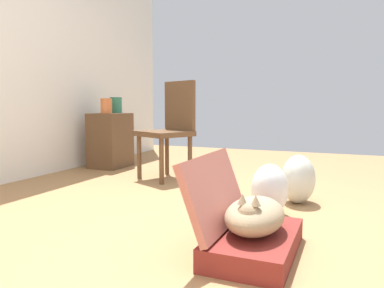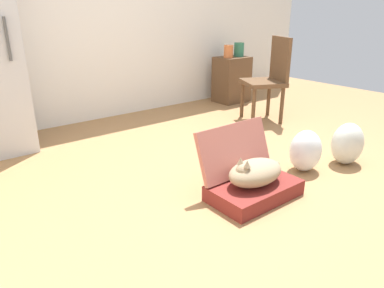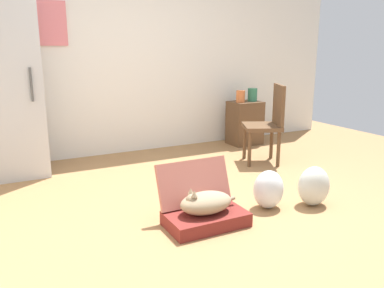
{
  "view_description": "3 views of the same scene",
  "coord_description": "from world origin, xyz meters",
  "px_view_note": "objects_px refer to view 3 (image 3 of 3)",
  "views": [
    {
      "loc": [
        -2.1,
        -0.74,
        0.74
      ],
      "look_at": [
        -0.23,
        0.06,
        0.52
      ],
      "focal_mm": 34.77,
      "sensor_mm": 36.0,
      "label": 1
    },
    {
      "loc": [
        -2.1,
        -1.84,
        1.26
      ],
      "look_at": [
        -0.44,
        0.27,
        0.25
      ],
      "focal_mm": 33.65,
      "sensor_mm": 36.0,
      "label": 2
    },
    {
      "loc": [
        -1.79,
        -2.88,
        1.39
      ],
      "look_at": [
        -0.21,
        0.19,
        0.55
      ],
      "focal_mm": 36.77,
      "sensor_mm": 36.0,
      "label": 3
    }
  ],
  "objects_px": {
    "side_table": "(245,123)",
    "vase_short": "(252,95)",
    "vase_tall": "(241,96)",
    "cat": "(205,202)",
    "plastic_bag_white": "(268,189)",
    "suitcase_base": "(206,219)",
    "chair": "(268,121)",
    "refrigerator": "(11,92)",
    "plastic_bag_clear": "(314,186)"
  },
  "relations": [
    {
      "from": "vase_tall",
      "to": "vase_short",
      "type": "xyz_separation_m",
      "value": [
        0.23,
        0.03,
        0.01
      ]
    },
    {
      "from": "refrigerator",
      "to": "side_table",
      "type": "bearing_deg",
      "value": 0.92
    },
    {
      "from": "suitcase_base",
      "to": "plastic_bag_white",
      "type": "relative_size",
      "value": 1.85
    },
    {
      "from": "cat",
      "to": "plastic_bag_clear",
      "type": "height_order",
      "value": "plastic_bag_clear"
    },
    {
      "from": "refrigerator",
      "to": "vase_tall",
      "type": "height_order",
      "value": "refrigerator"
    },
    {
      "from": "plastic_bag_white",
      "to": "vase_short",
      "type": "bearing_deg",
      "value": 57.98
    },
    {
      "from": "suitcase_base",
      "to": "refrigerator",
      "type": "relative_size",
      "value": 0.34
    },
    {
      "from": "plastic_bag_clear",
      "to": "refrigerator",
      "type": "relative_size",
      "value": 0.19
    },
    {
      "from": "plastic_bag_white",
      "to": "refrigerator",
      "type": "xyz_separation_m",
      "value": [
        -1.91,
        2.07,
        0.76
      ]
    },
    {
      "from": "cat",
      "to": "chair",
      "type": "height_order",
      "value": "chair"
    },
    {
      "from": "suitcase_base",
      "to": "chair",
      "type": "distance_m",
      "value": 2.05
    },
    {
      "from": "side_table",
      "to": "vase_short",
      "type": "distance_m",
      "value": 0.43
    },
    {
      "from": "vase_tall",
      "to": "vase_short",
      "type": "bearing_deg",
      "value": 6.5
    },
    {
      "from": "refrigerator",
      "to": "plastic_bag_clear",
      "type": "bearing_deg",
      "value": -43.56
    },
    {
      "from": "side_table",
      "to": "chair",
      "type": "xyz_separation_m",
      "value": [
        -0.31,
        -0.94,
        0.21
      ]
    },
    {
      "from": "vase_tall",
      "to": "suitcase_base",
      "type": "bearing_deg",
      "value": -129.42
    },
    {
      "from": "chair",
      "to": "suitcase_base",
      "type": "bearing_deg",
      "value": -26.25
    },
    {
      "from": "suitcase_base",
      "to": "plastic_bag_clear",
      "type": "bearing_deg",
      "value": -3.7
    },
    {
      "from": "plastic_bag_clear",
      "to": "vase_short",
      "type": "bearing_deg",
      "value": 67.88
    },
    {
      "from": "side_table",
      "to": "plastic_bag_white",
      "type": "bearing_deg",
      "value": -119.64
    },
    {
      "from": "plastic_bag_white",
      "to": "cat",
      "type": "bearing_deg",
      "value": -174.72
    },
    {
      "from": "cat",
      "to": "vase_tall",
      "type": "height_order",
      "value": "vase_tall"
    },
    {
      "from": "refrigerator",
      "to": "side_table",
      "type": "height_order",
      "value": "refrigerator"
    },
    {
      "from": "cat",
      "to": "vase_short",
      "type": "relative_size",
      "value": 2.76
    },
    {
      "from": "suitcase_base",
      "to": "plastic_bag_clear",
      "type": "xyz_separation_m",
      "value": [
        1.08,
        -0.07,
        0.13
      ]
    },
    {
      "from": "cat",
      "to": "plastic_bag_white",
      "type": "relative_size",
      "value": 1.5
    },
    {
      "from": "plastic_bag_white",
      "to": "plastic_bag_clear",
      "type": "height_order",
      "value": "plastic_bag_clear"
    },
    {
      "from": "chair",
      "to": "refrigerator",
      "type": "bearing_deg",
      "value": -82.33
    },
    {
      "from": "plastic_bag_clear",
      "to": "suitcase_base",
      "type": "bearing_deg",
      "value": 176.3
    },
    {
      "from": "vase_short",
      "to": "chair",
      "type": "distance_m",
      "value": 1.05
    },
    {
      "from": "side_table",
      "to": "vase_tall",
      "type": "xyz_separation_m",
      "value": [
        -0.11,
        -0.04,
        0.4
      ]
    },
    {
      "from": "cat",
      "to": "vase_short",
      "type": "height_order",
      "value": "vase_short"
    },
    {
      "from": "refrigerator",
      "to": "vase_short",
      "type": "bearing_deg",
      "value": 0.72
    },
    {
      "from": "plastic_bag_white",
      "to": "plastic_bag_clear",
      "type": "distance_m",
      "value": 0.43
    },
    {
      "from": "vase_short",
      "to": "cat",
      "type": "bearing_deg",
      "value": -132.62
    },
    {
      "from": "cat",
      "to": "suitcase_base",
      "type": "bearing_deg",
      "value": -3.16
    },
    {
      "from": "chair",
      "to": "plastic_bag_clear",
      "type": "bearing_deg",
      "value": 5.1
    },
    {
      "from": "plastic_bag_white",
      "to": "chair",
      "type": "bearing_deg",
      "value": 52.79
    },
    {
      "from": "suitcase_base",
      "to": "vase_tall",
      "type": "relative_size",
      "value": 3.76
    },
    {
      "from": "chair",
      "to": "vase_tall",
      "type": "bearing_deg",
      "value": -167.05
    },
    {
      "from": "suitcase_base",
      "to": "cat",
      "type": "relative_size",
      "value": 1.24
    },
    {
      "from": "suitcase_base",
      "to": "cat",
      "type": "xyz_separation_m",
      "value": [
        -0.01,
        0.0,
        0.14
      ]
    },
    {
      "from": "suitcase_base",
      "to": "plastic_bag_white",
      "type": "distance_m",
      "value": 0.68
    },
    {
      "from": "refrigerator",
      "to": "side_table",
      "type": "relative_size",
      "value": 2.95
    },
    {
      "from": "plastic_bag_clear",
      "to": "chair",
      "type": "relative_size",
      "value": 0.37
    },
    {
      "from": "cat",
      "to": "refrigerator",
      "type": "xyz_separation_m",
      "value": [
        -1.23,
        2.13,
        0.74
      ]
    },
    {
      "from": "cat",
      "to": "vase_short",
      "type": "xyz_separation_m",
      "value": [
        2.0,
        2.17,
        0.53
      ]
    },
    {
      "from": "plastic_bag_white",
      "to": "suitcase_base",
      "type": "bearing_deg",
      "value": -174.63
    },
    {
      "from": "side_table",
      "to": "plastic_bag_clear",
      "type": "bearing_deg",
      "value": -109.51
    },
    {
      "from": "suitcase_base",
      "to": "refrigerator",
      "type": "bearing_deg",
      "value": 120.09
    }
  ]
}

